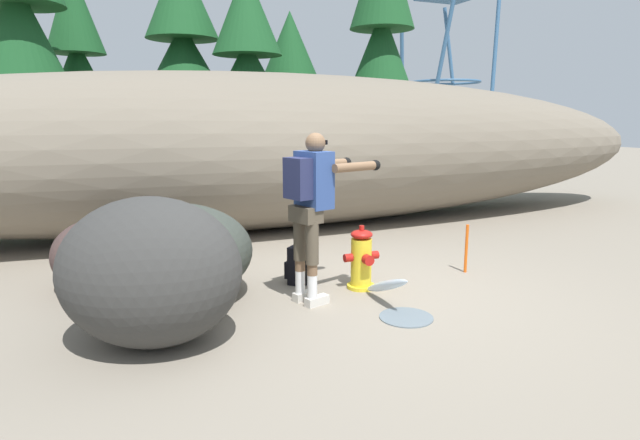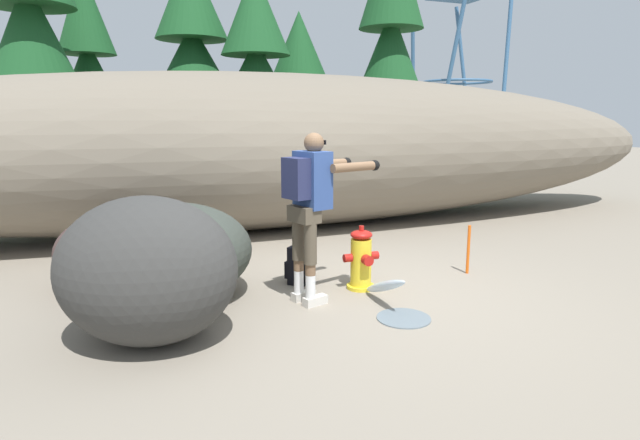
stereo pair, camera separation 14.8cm
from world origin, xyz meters
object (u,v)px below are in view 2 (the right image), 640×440
object	(u,v)px
fire_hydrant	(361,260)
spare_backpack	(300,264)
survey_stake	(468,250)
boulder_outlier	(100,253)
boulder_large	(173,251)
utility_worker	(311,196)
boulder_mid	(147,270)

from	to	relation	value
fire_hydrant	spare_backpack	bearing A→B (deg)	141.85
survey_stake	spare_backpack	bearing A→B (deg)	169.22
fire_hydrant	boulder_outlier	xyz separation A→B (m)	(-2.70, 1.08, 0.07)
survey_stake	boulder_large	bearing A→B (deg)	173.36
utility_worker	boulder_mid	world-z (taller)	utility_worker
utility_worker	survey_stake	xyz separation A→B (m)	(2.12, 0.26, -0.80)
boulder_outlier	survey_stake	distance (m)	4.29
boulder_outlier	utility_worker	bearing A→B (deg)	-32.08
spare_backpack	boulder_large	world-z (taller)	boulder_large
utility_worker	boulder_large	bearing A→B (deg)	135.81
boulder_large	boulder_mid	xyz separation A→B (m)	(-0.30, -1.08, 0.12)
boulder_large	survey_stake	xyz separation A→B (m)	(3.43, -0.40, -0.20)
utility_worker	boulder_large	size ratio (longest dim) A/B	1.06
boulder_outlier	survey_stake	bearing A→B (deg)	-13.78
utility_worker	spare_backpack	xyz separation A→B (m)	(0.10, 0.64, -0.89)
spare_backpack	boulder_mid	xyz separation A→B (m)	(-1.70, -1.07, 0.41)
boulder_large	utility_worker	bearing A→B (deg)	-26.72
fire_hydrant	boulder_large	distance (m)	2.02
boulder_large	spare_backpack	bearing A→B (deg)	-0.54
spare_backpack	boulder_outlier	bearing A→B (deg)	28.87
fire_hydrant	utility_worker	xyz separation A→B (m)	(-0.66, -0.20, 0.78)
spare_backpack	boulder_large	xyz separation A→B (m)	(-1.40, 0.01, 0.29)
boulder_outlier	boulder_mid	bearing A→B (deg)	-75.73
utility_worker	boulder_mid	xyz separation A→B (m)	(-1.61, -0.42, -0.48)
utility_worker	spare_backpack	size ratio (longest dim) A/B	3.69
survey_stake	utility_worker	bearing A→B (deg)	-173.06
utility_worker	survey_stake	size ratio (longest dim) A/B	2.89
spare_backpack	utility_worker	bearing A→B (deg)	126.99
fire_hydrant	boulder_large	xyz separation A→B (m)	(-1.96, 0.46, 0.18)
boulder_outlier	spare_backpack	bearing A→B (deg)	-16.56
boulder_mid	boulder_large	bearing A→B (deg)	74.35
fire_hydrant	spare_backpack	size ratio (longest dim) A/B	1.52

